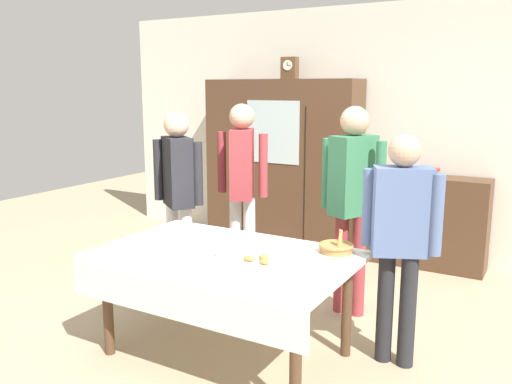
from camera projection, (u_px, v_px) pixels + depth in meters
name	position (u px, v px, depth m)	size (l,w,h in m)	color
ground_plane	(242.00, 342.00, 3.89)	(12.00, 12.00, 0.00)	tan
back_wall	(367.00, 131.00, 5.88)	(6.40, 0.10, 2.70)	silver
dining_table	(224.00, 268.00, 3.57)	(1.72, 1.09, 0.74)	#4C3321
wall_cabinet	(282.00, 164.00, 6.15)	(1.80, 0.46, 1.92)	#4C3321
mantel_clock	(290.00, 68.00, 5.90)	(0.18, 0.11, 0.24)	brown
bookshelf_low	(426.00, 221.00, 5.48)	(1.20, 0.35, 0.95)	#4C3321
book_stack	(429.00, 172.00, 5.38)	(0.17, 0.22, 0.08)	#664C7A
tea_cup_near_left	(171.00, 238.00, 3.83)	(0.13, 0.13, 0.06)	white
tea_cup_front_edge	(183.00, 243.00, 3.71)	(0.13, 0.13, 0.06)	white
tea_cup_near_right	(275.00, 246.00, 3.66)	(0.13, 0.13, 0.06)	white
tea_cup_mid_right	(222.00, 254.00, 3.47)	(0.13, 0.13, 0.06)	white
bread_basket	(336.00, 248.00, 3.58)	(0.24, 0.24, 0.16)	#9E7542
pastry_plate	(258.00, 262.00, 3.36)	(0.28, 0.28, 0.05)	white
spoon_mid_right	(256.00, 239.00, 3.91)	(0.12, 0.02, 0.01)	silver
spoon_front_edge	(241.00, 248.00, 3.68)	(0.12, 0.02, 0.01)	silver
spoon_far_left	(178.00, 265.00, 3.33)	(0.12, 0.02, 0.01)	silver
person_by_cabinet	(178.00, 185.00, 4.67)	(0.52, 0.38, 1.63)	silver
person_behind_table_left	(352.00, 190.00, 4.21)	(0.52, 0.41, 1.69)	#933338
person_beside_shelf	(400.00, 229.00, 3.43)	(0.52, 0.33, 1.55)	#232328
person_near_right_end	(242.00, 177.00, 4.85)	(0.52, 0.41, 1.69)	silver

